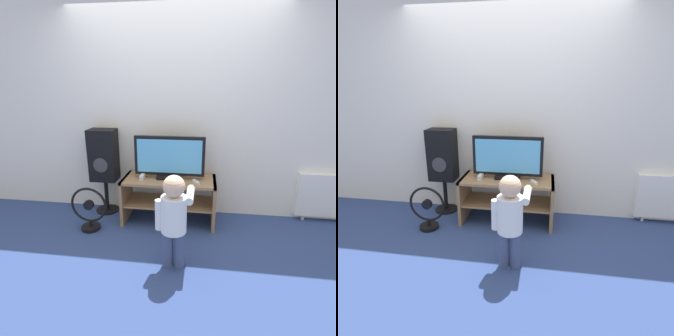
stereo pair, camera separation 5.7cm
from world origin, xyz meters
TOP-DOWN VIEW (x-y plane):
  - ground_plane at (0.00, 0.00)m, footprint 16.00×16.00m
  - wall_back at (0.00, 0.57)m, footprint 10.00×0.06m
  - tv_stand at (0.00, 0.25)m, footprint 1.11×0.49m
  - television at (0.00, 0.27)m, footprint 0.83×0.20m
  - game_console at (-0.31, 0.23)m, footprint 0.04×0.19m
  - remote_primary at (0.32, 0.15)m, footprint 0.09×0.13m
  - child at (0.16, -0.60)m, footprint 0.34×0.50m
  - speaker_tower at (-0.86, 0.40)m, footprint 0.33×0.30m
  - floor_fan at (-0.89, -0.09)m, footprint 0.43×0.22m
  - radiator at (1.93, 0.50)m, footprint 0.76×0.08m

SIDE VIEW (x-z plane):
  - ground_plane at x=0.00m, z-range 0.00..0.00m
  - floor_fan at x=-0.89m, z-range -0.03..0.50m
  - radiator at x=1.93m, z-range 0.03..0.63m
  - tv_stand at x=0.00m, z-range 0.09..0.64m
  - child at x=0.16m, z-range 0.08..0.98m
  - remote_primary at x=0.32m, z-range 0.55..0.58m
  - game_console at x=-0.31m, z-range 0.56..0.61m
  - speaker_tower at x=-0.86m, z-range 0.19..1.29m
  - television at x=0.00m, z-range 0.55..1.06m
  - wall_back at x=0.00m, z-range 0.00..2.60m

